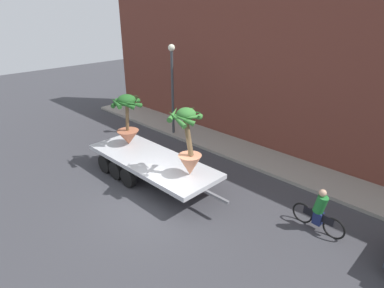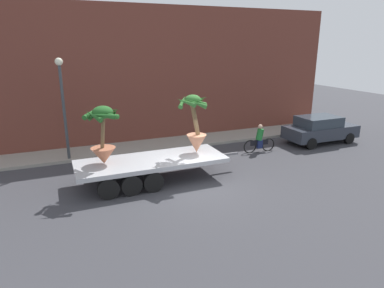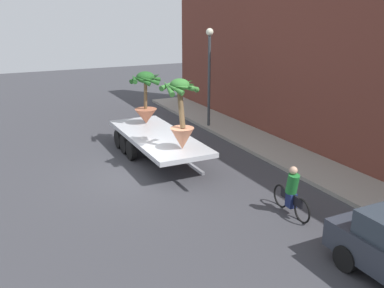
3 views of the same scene
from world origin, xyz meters
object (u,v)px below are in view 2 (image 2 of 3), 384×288
potted_palm_rear (195,125)px  cyclist (259,140)px  street_lamp (63,96)px  flatbed_trailer (146,165)px  parked_car (320,129)px  potted_palm_middle (103,136)px

potted_palm_rear → cyclist: potted_palm_rear is taller
potted_palm_rear → street_lamp: street_lamp is taller
cyclist → potted_palm_rear: bearing=-160.5°
flatbed_trailer → cyclist: cyclist is taller
flatbed_trailer → parked_car: bearing=9.6°
parked_car → potted_palm_rear: bearing=-168.8°
potted_palm_middle → street_lamp: (-1.22, 3.81, 1.10)m
potted_palm_rear → potted_palm_middle: bearing=178.8°
parked_car → cyclist: bearing=-178.1°
flatbed_trailer → parked_car: (10.93, 1.85, 0.06)m
flatbed_trailer → cyclist: size_ratio=3.90×
flatbed_trailer → parked_car: 11.08m
flatbed_trailer → street_lamp: size_ratio=1.49×
street_lamp → potted_palm_rear: bearing=-37.3°
flatbed_trailer → street_lamp: street_lamp is taller
flatbed_trailer → cyclist: (6.71, 1.71, -0.10)m
potted_palm_rear → cyclist: (4.41, 1.56, -1.54)m
flatbed_trailer → cyclist: bearing=14.3°
parked_car → street_lamp: size_ratio=0.88×
parked_car → street_lamp: 14.11m
potted_palm_middle → parked_car: bearing=7.4°
flatbed_trailer → potted_palm_rear: 2.71m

